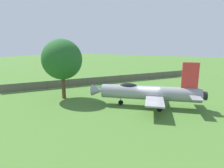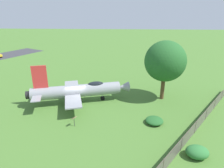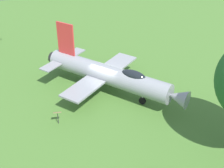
# 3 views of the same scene
# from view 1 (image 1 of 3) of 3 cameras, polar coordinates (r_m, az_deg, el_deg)

# --- Properties ---
(ground_plane) EXTENTS (200.00, 200.00, 0.00)m
(ground_plane) POSITION_cam_1_polar(r_m,az_deg,el_deg) (23.24, 11.22, -6.80)
(ground_plane) COLOR #47722D
(display_jet) EXTENTS (13.35, 9.24, 5.46)m
(display_jet) POSITION_cam_1_polar(r_m,az_deg,el_deg) (22.74, 10.50, -2.55)
(display_jet) COLOR gray
(display_jet) RESTS_ON ground_plane
(shade_tree) EXTENTS (5.48, 5.25, 8.15)m
(shade_tree) POSITION_cam_1_polar(r_m,az_deg,el_deg) (26.15, -15.05, 7.24)
(shade_tree) COLOR brown
(shade_tree) RESTS_ON ground_plane
(perimeter_fence) EXTENTS (23.39, 30.54, 1.41)m
(perimeter_fence) POSITION_cam_1_polar(r_m,az_deg,el_deg) (36.25, 0.35, 1.53)
(perimeter_fence) COLOR #4C4238
(perimeter_fence) RESTS_ON ground_plane
(shrub_near_fence) EXTENTS (1.97, 1.97, 0.63)m
(shrub_near_fence) POSITION_cam_1_polar(r_m,az_deg,el_deg) (31.01, -3.57, -1.16)
(shrub_near_fence) COLOR #235B26
(shrub_near_fence) RESTS_ON ground_plane
(shrub_by_tree) EXTENTS (1.96, 1.58, 1.04)m
(shrub_by_tree) POSITION_cam_1_polar(r_m,az_deg,el_deg) (36.81, -3.17, 1.30)
(shrub_by_tree) COLOR #2D7033
(shrub_by_tree) RESTS_ON ground_plane
(info_plaque) EXTENTS (0.65, 0.72, 1.14)m
(info_plaque) POSITION_cam_1_polar(r_m,az_deg,el_deg) (28.52, 12.79, -1.53)
(info_plaque) COLOR #333333
(info_plaque) RESTS_ON ground_plane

